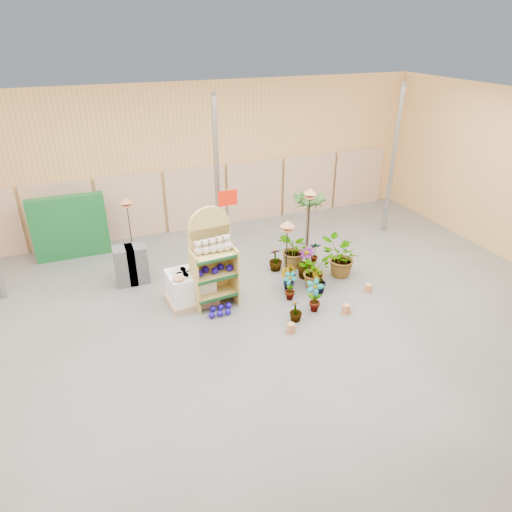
{
  "coord_description": "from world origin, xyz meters",
  "views": [
    {
      "loc": [
        -3.24,
        -7.5,
        5.95
      ],
      "look_at": [
        0.3,
        1.5,
        1.0
      ],
      "focal_mm": 32.0,
      "sensor_mm": 36.0,
      "label": 1
    }
  ],
  "objects_px": {
    "pallet_stack": "(190,287)",
    "potted_plant_2": "(314,271)",
    "display_shelf": "(212,261)",
    "bird_table_front": "(288,226)"
  },
  "relations": [
    {
      "from": "pallet_stack",
      "to": "potted_plant_2",
      "type": "distance_m",
      "value": 3.09
    },
    {
      "from": "display_shelf",
      "to": "bird_table_front",
      "type": "height_order",
      "value": "display_shelf"
    },
    {
      "from": "display_shelf",
      "to": "potted_plant_2",
      "type": "distance_m",
      "value": 2.64
    },
    {
      "from": "pallet_stack",
      "to": "bird_table_front",
      "type": "xyz_separation_m",
      "value": [
        2.3,
        -0.4,
        1.36
      ]
    },
    {
      "from": "pallet_stack",
      "to": "bird_table_front",
      "type": "relative_size",
      "value": 0.63
    },
    {
      "from": "display_shelf",
      "to": "potted_plant_2",
      "type": "height_order",
      "value": "display_shelf"
    },
    {
      "from": "pallet_stack",
      "to": "potted_plant_2",
      "type": "height_order",
      "value": "potted_plant_2"
    },
    {
      "from": "bird_table_front",
      "to": "potted_plant_2",
      "type": "distance_m",
      "value": 1.5
    },
    {
      "from": "bird_table_front",
      "to": "potted_plant_2",
      "type": "height_order",
      "value": "bird_table_front"
    },
    {
      "from": "pallet_stack",
      "to": "bird_table_front",
      "type": "bearing_deg",
      "value": -14.83
    }
  ]
}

